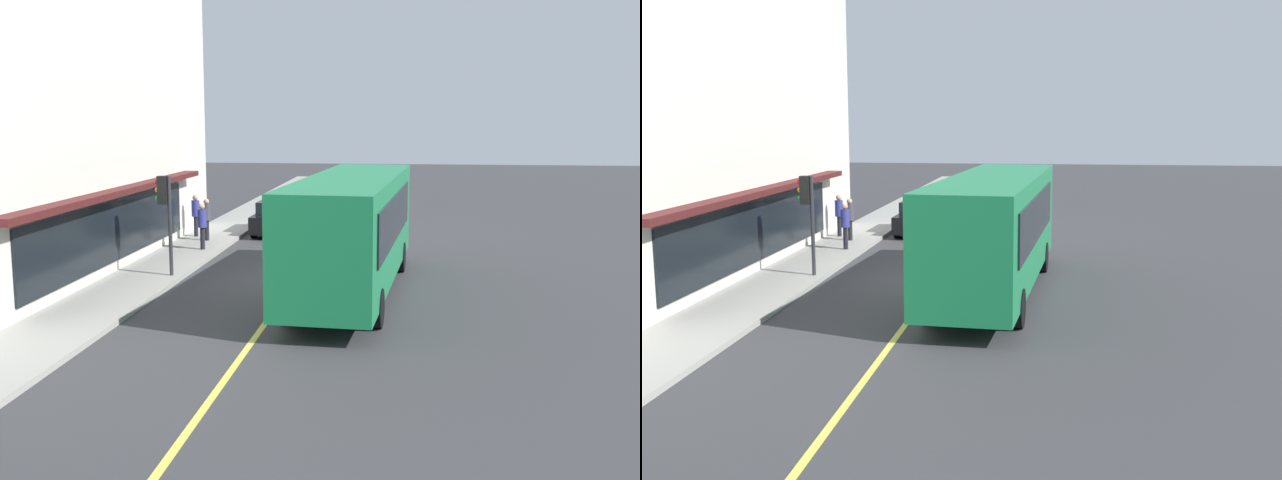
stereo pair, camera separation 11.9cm
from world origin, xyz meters
The scene contains 9 objects.
ground centered at (0.00, 0.00, 0.00)m, with size 120.00×120.00×0.00m, color #38383A.
sidewalk centered at (0.00, 4.86, 0.07)m, with size 80.00×2.42×0.15m, color #9E9B93.
lane_centre_stripe centered at (0.00, 0.00, 0.00)m, with size 36.00×0.16×0.01m, color #D8D14C.
bus centered at (-1.49, -1.94, 1.99)m, with size 11.27×3.21×3.50m.
traffic_light centered at (-0.29, 4.16, 2.53)m, with size 0.30×0.52×3.20m.
car_black centered at (9.73, 2.28, 0.74)m, with size 4.33×1.92×1.52m.
pedestrian_mid_block centered at (6.60, 4.72, 1.19)m, with size 0.34×0.34×1.73m.
pedestrian_by_curb centered at (7.56, 5.47, 1.22)m, with size 0.34×0.34×1.78m.
pedestrian_waiting centered at (4.50, 4.32, 1.22)m, with size 0.34×0.34×1.78m.
Camera 1 is at (-23.45, -3.68, 5.23)m, focal length 42.56 mm.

